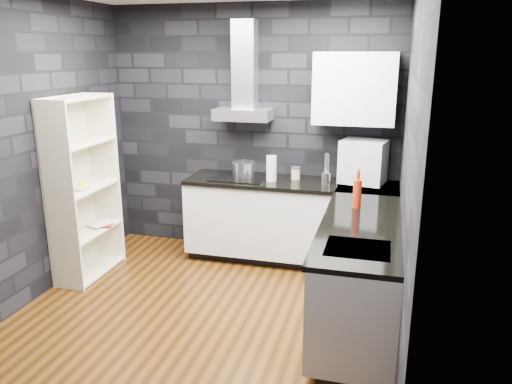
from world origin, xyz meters
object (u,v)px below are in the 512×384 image
at_px(utensil_crock, 326,178).
at_px(glass_vase, 271,169).
at_px(storage_jar, 296,174).
at_px(fruit_bowl, 79,187).
at_px(bookshelf, 84,188).
at_px(pot, 244,170).
at_px(appliance_garage, 363,162).
at_px(red_bottle, 357,194).

bearing_deg(utensil_crock, glass_vase, -177.54).
bearing_deg(storage_jar, glass_vase, -150.11).
bearing_deg(fruit_bowl, glass_vase, 25.94).
relative_size(bookshelf, fruit_bowl, 7.52).
bearing_deg(storage_jar, bookshelf, -155.21).
bearing_deg(bookshelf, utensil_crock, 30.03).
bearing_deg(pot, bookshelf, -148.51).
bearing_deg(pot, appliance_garage, 3.19).
xyz_separation_m(utensil_crock, fruit_bowl, (-2.29, -0.86, -0.02)).
bearing_deg(bookshelf, appliance_garage, 30.19).
height_order(pot, appliance_garage, appliance_garage).
xyz_separation_m(utensil_crock, bookshelf, (-2.29, -0.79, -0.06)).
bearing_deg(red_bottle, glass_vase, 142.41).
distance_m(storage_jar, bookshelf, 2.15).
relative_size(appliance_garage, red_bottle, 1.77).
height_order(appliance_garage, bookshelf, bookshelf).
relative_size(pot, appliance_garage, 0.54).
bearing_deg(glass_vase, storage_jar, 29.89).
height_order(storage_jar, appliance_garage, appliance_garage).
bearing_deg(bookshelf, storage_jar, 35.69).
bearing_deg(utensil_crock, pot, 176.02).
height_order(glass_vase, fruit_bowl, glass_vase).
bearing_deg(pot, fruit_bowl, -146.50).
relative_size(utensil_crock, red_bottle, 0.48).
relative_size(storage_jar, utensil_crock, 1.00).
xyz_separation_m(utensil_crock, red_bottle, (0.36, -0.74, 0.06)).
bearing_deg(glass_vase, fruit_bowl, -154.06).
bearing_deg(bookshelf, fruit_bowl, -79.09).
relative_size(pot, utensil_crock, 2.02).
xyz_separation_m(glass_vase, red_bottle, (0.92, -0.71, -0.01)).
distance_m(glass_vase, red_bottle, 1.17).
height_order(glass_vase, storage_jar, glass_vase).
distance_m(glass_vase, bookshelf, 1.89).
distance_m(storage_jar, utensil_crock, 0.35).
xyz_separation_m(pot, fruit_bowl, (-1.40, -0.92, -0.04)).
bearing_deg(glass_vase, red_bottle, -37.59).
height_order(pot, bookshelf, bookshelf).
relative_size(glass_vase, bookshelf, 0.15).
distance_m(pot, red_bottle, 1.48).
bearing_deg(appliance_garage, bookshelf, -148.80).
height_order(pot, red_bottle, red_bottle).
relative_size(glass_vase, fruit_bowl, 1.11).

